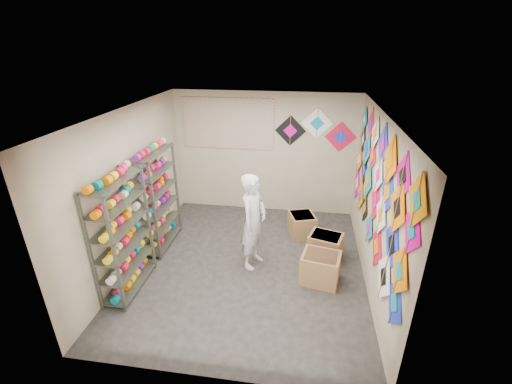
% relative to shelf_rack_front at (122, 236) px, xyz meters
% --- Properties ---
extents(ground, '(4.50, 4.50, 0.00)m').
position_rel_shelf_rack_front_xyz_m(ground, '(1.78, 0.85, -0.95)').
color(ground, black).
extents(room_walls, '(4.50, 4.50, 4.50)m').
position_rel_shelf_rack_front_xyz_m(room_walls, '(1.78, 0.85, 0.69)').
color(room_walls, tan).
rests_on(room_walls, ground).
extents(shelf_rack_front, '(0.40, 1.10, 1.90)m').
position_rel_shelf_rack_front_xyz_m(shelf_rack_front, '(0.00, 0.00, 0.00)').
color(shelf_rack_front, '#4C5147').
rests_on(shelf_rack_front, ground).
extents(shelf_rack_back, '(0.40, 1.10, 1.90)m').
position_rel_shelf_rack_front_xyz_m(shelf_rack_back, '(0.00, 1.30, 0.00)').
color(shelf_rack_back, '#4C5147').
rests_on(shelf_rack_back, ground).
extents(string_spools, '(0.12, 2.36, 0.12)m').
position_rel_shelf_rack_front_xyz_m(string_spools, '(-0.00, 0.65, 0.10)').
color(string_spools, '#FF2261').
rests_on(string_spools, ground).
extents(kite_wall_display, '(0.06, 4.27, 2.05)m').
position_rel_shelf_rack_front_xyz_m(kite_wall_display, '(3.76, 0.78, 0.69)').
color(kite_wall_display, '#1932D2').
rests_on(kite_wall_display, room_walls).
extents(back_wall_kites, '(1.71, 0.02, 0.93)m').
position_rel_shelf_rack_front_xyz_m(back_wall_kites, '(2.86, 3.09, 0.97)').
color(back_wall_kites, black).
rests_on(back_wall_kites, room_walls).
extents(poster, '(2.00, 0.01, 1.10)m').
position_rel_shelf_rack_front_xyz_m(poster, '(0.98, 3.08, 1.05)').
color(poster, '#7D53B4').
rests_on(poster, room_walls).
extents(shopkeeper, '(0.86, 0.77, 1.71)m').
position_rel_shelf_rack_front_xyz_m(shopkeeper, '(1.87, 0.91, -0.09)').
color(shopkeeper, beige).
rests_on(shopkeeper, ground).
extents(carton_a, '(0.69, 0.61, 0.50)m').
position_rel_shelf_rack_front_xyz_m(carton_a, '(3.03, 0.61, -0.70)').
color(carton_a, olive).
rests_on(carton_a, ground).
extents(carton_b, '(0.68, 0.61, 0.47)m').
position_rel_shelf_rack_front_xyz_m(carton_b, '(3.13, 1.30, -0.72)').
color(carton_b, olive).
rests_on(carton_b, ground).
extents(carton_c, '(0.62, 0.65, 0.46)m').
position_rel_shelf_rack_front_xyz_m(carton_c, '(2.69, 2.04, -0.72)').
color(carton_c, olive).
rests_on(carton_c, ground).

